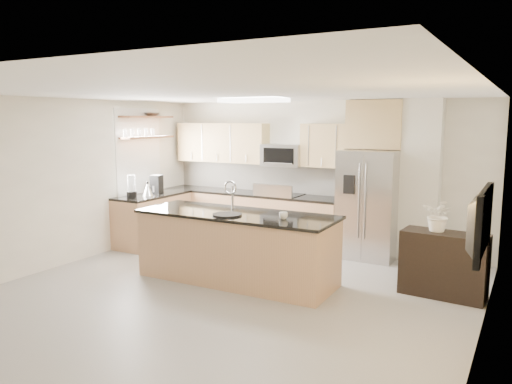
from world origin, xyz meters
The scene contains 26 objects.
floor centered at (0.00, 0.00, 0.00)m, with size 6.50×6.50×0.00m, color gray.
ceiling centered at (0.00, 0.00, 2.60)m, with size 6.00×6.50×0.02m, color white.
wall_back centered at (0.00, 3.25, 1.30)m, with size 6.00×0.02×2.60m, color white.
wall_left centered at (-3.00, 0.00, 1.30)m, with size 0.02×6.50×2.60m, color white.
wall_right centered at (3.00, 0.00, 1.30)m, with size 0.02×6.50×2.60m, color white.
back_counter centered at (-1.23, 2.93, 0.47)m, with size 3.55×0.66×1.44m.
left_counter centered at (-2.67, 1.85, 0.46)m, with size 0.66×1.50×0.92m.
range centered at (-0.60, 2.92, 0.47)m, with size 0.76×0.64×1.14m.
upper_cabinets centered at (-1.30, 3.09, 1.83)m, with size 3.50×0.33×0.75m.
microwave centered at (-0.60, 3.04, 1.63)m, with size 0.76×0.40×0.40m.
refrigerator centered at (1.06, 2.87, 0.89)m, with size 0.92×0.78×1.78m.
partition_column centered at (1.82, 3.10, 1.30)m, with size 0.60×0.30×2.60m, color silver.
window centered at (-2.98, 1.85, 1.65)m, with size 0.04×1.15×1.65m.
shelf_lower centered at (-2.85, 1.95, 1.95)m, with size 0.30×1.20×0.04m, color brown.
shelf_upper centered at (-2.85, 1.95, 2.32)m, with size 0.30×1.20×0.04m, color brown.
ceiling_fixture centered at (-0.40, 1.60, 2.56)m, with size 1.00×0.50×0.06m, color white.
island centered at (-0.20, 0.77, 0.49)m, with size 2.85×1.06×1.41m.
credenza centered at (2.46, 1.54, 0.42)m, with size 1.05×0.44×0.84m, color black.
cup centered at (0.56, 0.69, 1.03)m, with size 0.12×0.12×0.09m, color white.
platter centered at (-0.21, 0.53, 0.99)m, with size 0.40×0.40×0.02m, color black.
blender centered at (-2.68, 1.33, 1.09)m, with size 0.17×0.17×0.40m.
kettle centered at (-2.62, 1.68, 1.03)m, with size 0.20×0.20×0.25m.
coffee_maker centered at (-2.70, 2.00, 1.08)m, with size 0.23×0.25×0.33m.
bowl centered at (-2.85, 2.12, 2.38)m, with size 0.33×0.33×0.08m, color #B0B0B2.
flower_vase centered at (2.36, 1.56, 1.17)m, with size 0.59×0.51×0.65m, color white.
television centered at (2.91, -0.20, 1.35)m, with size 1.08×0.14×0.62m, color black.
Camera 1 is at (3.38, -5.08, 2.28)m, focal length 35.00 mm.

